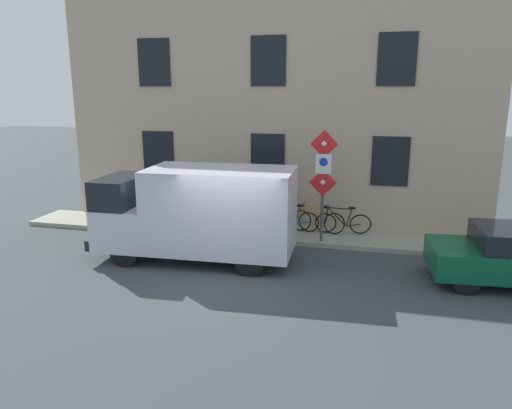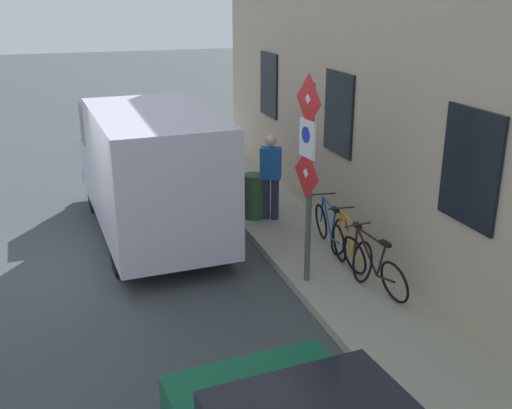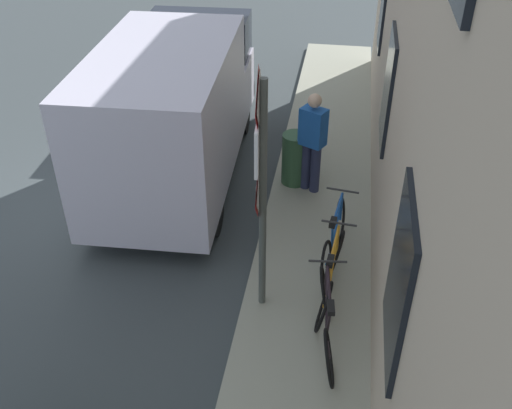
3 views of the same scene
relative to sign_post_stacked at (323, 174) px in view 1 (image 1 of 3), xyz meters
name	(u,v)px [view 1 (image 1 of 3)]	position (x,y,z in m)	size (l,w,h in m)	color
ground_plane	(230,275)	(-2.84, 1.93, -2.16)	(80.00, 80.00, 0.00)	#3A4142
sidewalk_slab	(262,233)	(0.63, 1.93, -2.09)	(1.66, 15.80, 0.14)	gray
building_facade	(270,114)	(1.80, 1.93, 1.54)	(0.75, 13.80, 7.41)	tan
sign_post_stacked	(323,174)	(0.00, 0.00, 0.00)	(0.16, 0.56, 3.13)	#474C47
delivery_van	(199,212)	(-1.90, 3.06, -0.83)	(2.24, 5.41, 2.50)	silver
bicycle_black	(343,222)	(0.90, -0.56, -1.65)	(0.46, 1.72, 0.89)	black
bicycle_orange	(317,221)	(0.90, 0.23, -1.65)	(0.46, 1.72, 0.89)	black
bicycle_blue	(292,219)	(0.90, 1.01, -1.65)	(0.46, 1.71, 0.89)	black
pedestrian	(234,202)	(0.43, 2.78, -1.09)	(0.47, 0.41, 1.72)	#262B47
litter_bin	(226,219)	(0.15, 2.96, -1.57)	(0.44, 0.44, 0.90)	#2D5133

